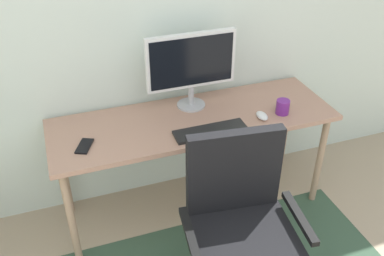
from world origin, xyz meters
TOP-DOWN VIEW (x-y plane):
  - wall_back at (0.00, 2.20)m, footprint 6.00×0.10m
  - desk at (0.11, 1.84)m, footprint 1.75×0.57m
  - monitor at (0.14, 1.99)m, footprint 0.56×0.18m
  - keyboard at (0.15, 1.66)m, footprint 0.43×0.13m
  - computer_mouse at (0.50, 1.70)m, footprint 0.06×0.10m
  - coffee_cup at (0.64, 1.71)m, footprint 0.08×0.08m
  - cell_phone at (-0.56, 1.76)m, footprint 0.12×0.16m
  - office_chair at (0.09, 1.09)m, footprint 0.62×0.56m

SIDE VIEW (x-z plane):
  - office_chair at x=0.09m, z-range -0.06..0.92m
  - desk at x=0.11m, z-range 0.29..1.00m
  - cell_phone at x=-0.56m, z-range 0.71..0.72m
  - keyboard at x=0.15m, z-range 0.71..0.73m
  - computer_mouse at x=0.50m, z-range 0.71..0.75m
  - coffee_cup at x=0.64m, z-range 0.71..0.80m
  - monitor at x=0.14m, z-range 0.76..1.25m
  - wall_back at x=0.00m, z-range 0.00..2.60m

